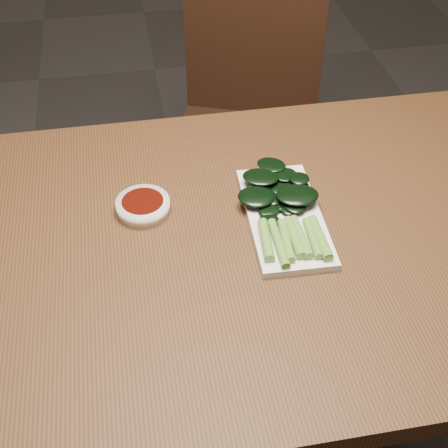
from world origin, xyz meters
TOP-DOWN VIEW (x-y plane):
  - ground at (0.00, 0.00)m, footprint 6.00×6.00m
  - table at (0.00, 0.00)m, footprint 1.40×0.80m
  - chair_far at (0.19, 0.76)m, footprint 0.52×0.52m
  - sauce_bowl at (-0.15, 0.10)m, footprint 0.10×0.10m
  - serving_plate at (0.10, 0.03)m, footprint 0.14×0.28m
  - gai_lan at (0.10, 0.05)m, footprint 0.15×0.29m

SIDE VIEW (x-z plane):
  - ground at x=0.00m, z-range 0.00..0.00m
  - chair_far at x=0.19m, z-range 0.04..0.93m
  - table at x=0.00m, z-range 0.30..1.05m
  - serving_plate at x=0.10m, z-range 0.75..0.76m
  - sauce_bowl at x=-0.15m, z-range 0.75..0.78m
  - gai_lan at x=0.10m, z-range 0.76..0.79m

